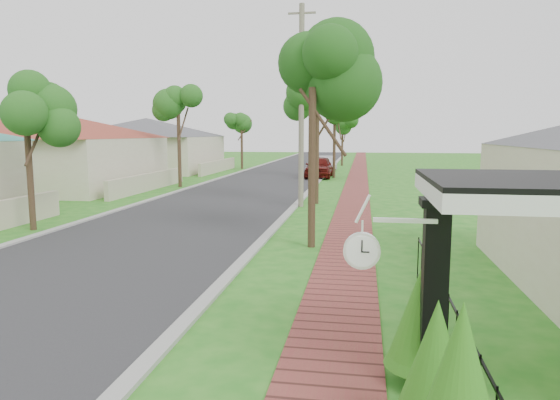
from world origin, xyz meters
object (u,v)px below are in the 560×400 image
Objects in this scene: parked_car_white at (327,163)px; parked_car_red at (319,167)px; station_clock at (365,248)px; near_tree at (313,84)px; porch_post at (433,309)px; utility_pole at (301,106)px.

parked_car_red is at bearing -101.27° from parked_car_white.
parked_car_white is 39.12m from station_clock.
near_tree reaches higher than station_clock.
porch_post is 0.43× the size of near_tree.
near_tree is (1.80, -30.59, 4.02)m from parked_car_white.
parked_car_red is 23.29m from near_tree.
porch_post is 31.15m from parked_car_red.
utility_pole reaches higher than parked_car_red.
parked_car_white is at bearing 93.37° from near_tree.
near_tree is at bearing 100.07° from station_clock.
utility_pole is at bearing 102.91° from porch_post.
utility_pole is at bearing -87.94° from parked_car_red.
near_tree is at bearing -85.36° from parked_car_red.
near_tree is at bearing -80.71° from utility_pole.
porch_post is 0.54× the size of parked_car_red.
parked_car_white is at bearing 94.82° from station_clock.
utility_pole is 8.27× the size of station_clock.
parked_car_red is 1.22× the size of parked_car_white.
station_clock reaches higher than parked_car_white.
parked_car_red is 4.36× the size of station_clock.
porch_post is 38.79m from parked_car_white.
near_tree reaches higher than parked_car_white.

